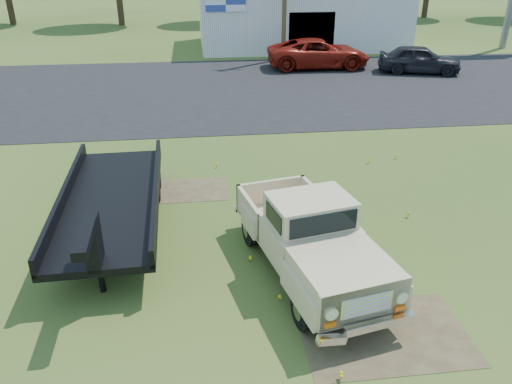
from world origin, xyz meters
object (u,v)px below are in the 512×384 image
Objects in this scene: flatbed_trailer at (111,195)px; red_pickup at (318,54)px; vintage_pickup_truck at (309,237)px; dark_sedan at (419,59)px.

flatbed_trailer reaches higher than red_pickup.
vintage_pickup_truck is 0.74× the size of flatbed_trailer.
flatbed_trailer is at bearing 138.77° from vintage_pickup_truck.
vintage_pickup_truck is at bearing 167.26° from red_pickup.
vintage_pickup_truck is 1.12× the size of dark_sedan.
flatbed_trailer is 1.15× the size of red_pickup.
flatbed_trailer is at bearing 153.61° from dark_sedan.
flatbed_trailer is 20.07m from red_pickup.
dark_sedan is (14.65, 15.69, -0.16)m from flatbed_trailer.
dark_sedan is (5.26, -2.04, -0.06)m from red_pickup.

